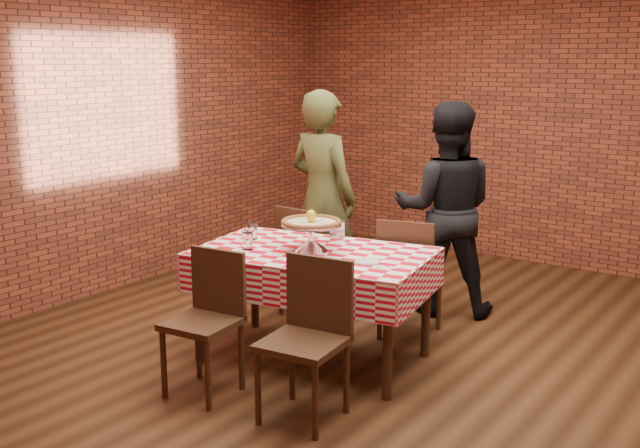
# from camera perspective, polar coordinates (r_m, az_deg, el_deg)

# --- Properties ---
(ground) EXTENTS (6.00, 6.00, 0.00)m
(ground) POSITION_cam_1_polar(r_m,az_deg,el_deg) (5.23, 4.70, -10.08)
(ground) COLOR black
(ground) RESTS_ON ground
(back_wall) EXTENTS (5.50, 0.00, 5.50)m
(back_wall) POSITION_cam_1_polar(r_m,az_deg,el_deg) (7.59, 16.75, 7.80)
(back_wall) COLOR brown
(back_wall) RESTS_ON ground
(table) EXTENTS (1.64, 1.15, 0.75)m
(table) POSITION_cam_1_polar(r_m,az_deg,el_deg) (5.07, -0.53, -6.23)
(table) COLOR #422917
(table) RESTS_ON ground
(tablecloth) EXTENTS (1.68, 1.19, 0.26)m
(tablecloth) POSITION_cam_1_polar(r_m,az_deg,el_deg) (5.00, -0.53, -3.47)
(tablecloth) COLOR red
(tablecloth) RESTS_ON table
(pizza_stand) EXTENTS (0.49, 0.49, 0.18)m
(pizza_stand) POSITION_cam_1_polar(r_m,az_deg,el_deg) (4.95, -0.67, -1.00)
(pizza_stand) COLOR silver
(pizza_stand) RESTS_ON tablecloth
(pizza) EXTENTS (0.48, 0.48, 0.03)m
(pizza) POSITION_cam_1_polar(r_m,az_deg,el_deg) (4.93, -0.68, 0.09)
(pizza) COLOR beige
(pizza) RESTS_ON pizza_stand
(lemon) EXTENTS (0.08, 0.08, 0.08)m
(lemon) POSITION_cam_1_polar(r_m,az_deg,el_deg) (4.92, -0.68, 0.62)
(lemon) COLOR yellow
(lemon) RESTS_ON pizza
(water_glass_left) EXTENTS (0.09, 0.09, 0.12)m
(water_glass_left) POSITION_cam_1_polar(r_m,az_deg,el_deg) (5.00, -5.51, -1.29)
(water_glass_left) COLOR white
(water_glass_left) RESTS_ON tablecloth
(water_glass_right) EXTENTS (0.09, 0.09, 0.12)m
(water_glass_right) POSITION_cam_1_polar(r_m,az_deg,el_deg) (5.30, -5.16, -0.51)
(water_glass_right) COLOR white
(water_glass_right) RESTS_ON tablecloth
(side_plate) EXTENTS (0.19, 0.19, 0.01)m
(side_plate) POSITION_cam_1_polar(r_m,az_deg,el_deg) (4.69, 3.63, -2.87)
(side_plate) COLOR white
(side_plate) RESTS_ON tablecloth
(sweetener_packet_a) EXTENTS (0.06, 0.06, 0.00)m
(sweetener_packet_a) POSITION_cam_1_polar(r_m,az_deg,el_deg) (4.60, 4.56, -3.24)
(sweetener_packet_a) COLOR white
(sweetener_packet_a) RESTS_ON tablecloth
(sweetener_packet_b) EXTENTS (0.05, 0.04, 0.00)m
(sweetener_packet_b) POSITION_cam_1_polar(r_m,az_deg,el_deg) (4.58, 5.56, -3.31)
(sweetener_packet_b) COLOR white
(sweetener_packet_b) RESTS_ON tablecloth
(condiment_caddy) EXTENTS (0.13, 0.12, 0.14)m
(condiment_caddy) POSITION_cam_1_polar(r_m,az_deg,el_deg) (5.20, 1.33, -0.54)
(condiment_caddy) COLOR silver
(condiment_caddy) RESTS_ON tablecloth
(chair_near_left) EXTENTS (0.43, 0.43, 0.87)m
(chair_near_left) POSITION_cam_1_polar(r_m,az_deg,el_deg) (4.59, -8.95, -7.63)
(chair_near_left) COLOR #422917
(chair_near_left) RESTS_ON ground
(chair_near_right) EXTENTS (0.47, 0.47, 0.91)m
(chair_near_right) POSITION_cam_1_polar(r_m,az_deg,el_deg) (4.23, -1.32, -9.02)
(chair_near_right) COLOR #422917
(chair_near_right) RESTS_ON ground
(chair_far_left) EXTENTS (0.43, 0.43, 0.88)m
(chair_far_left) POSITION_cam_1_polar(r_m,az_deg,el_deg) (5.94, -0.69, -2.75)
(chair_far_left) COLOR #422917
(chair_far_left) RESTS_ON ground
(chair_far_right) EXTENTS (0.50, 0.50, 0.89)m
(chair_far_right) POSITION_cam_1_polar(r_m,az_deg,el_deg) (5.53, 6.89, -3.96)
(chair_far_right) COLOR #422917
(chair_far_right) RESTS_ON ground
(diner_olive) EXTENTS (0.67, 0.47, 1.76)m
(diner_olive) POSITION_cam_1_polar(r_m,az_deg,el_deg) (6.21, 0.19, 2.06)
(diner_olive) COLOR #484A25
(diner_olive) RESTS_ON ground
(diner_black) EXTENTS (1.02, 0.94, 1.68)m
(diner_black) POSITION_cam_1_polar(r_m,az_deg,el_deg) (5.98, 9.47, 1.11)
(diner_black) COLOR black
(diner_black) RESTS_ON ground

